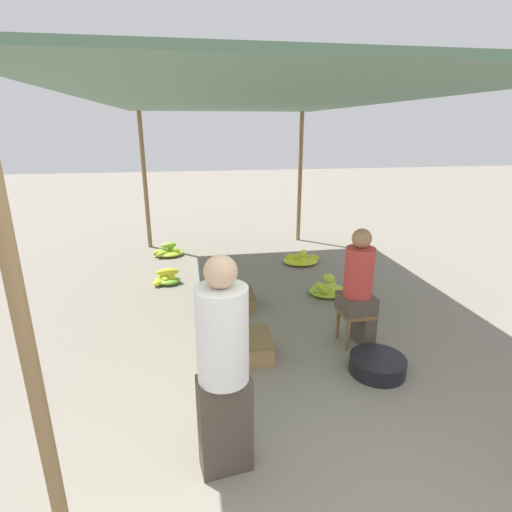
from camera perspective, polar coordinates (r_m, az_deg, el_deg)
name	(u,v)px	position (r m, az deg, el deg)	size (l,w,h in m)	color
canopy_post_front_left	(27,348)	(2.22, -29.88, -11.38)	(0.08, 0.08, 2.52)	olive
canopy_post_back_left	(145,182)	(7.86, -15.59, 10.13)	(0.08, 0.08, 2.52)	olive
canopy_post_back_right	(300,179)	(8.13, 6.30, 10.92)	(0.08, 0.08, 2.52)	olive
canopy_tarp	(247,100)	(4.85, -1.32, 21.40)	(3.40, 6.34, 0.04)	#567A60
vendor_foreground	(223,367)	(2.64, -4.69, -15.47)	(0.37, 0.37, 1.55)	#4C4238
stool	(355,317)	(4.45, 13.98, -8.45)	(0.34, 0.34, 0.39)	brown
vendor_seated	(359,286)	(4.31, 14.57, -4.24)	(0.37, 0.37, 1.29)	#4C4238
basin_black	(377,365)	(4.14, 16.95, -14.64)	(0.53, 0.53, 0.16)	black
banana_pile_left_0	(166,278)	(6.15, -12.70, -3.11)	(0.43, 0.39, 0.24)	yellow
banana_pile_left_1	(168,252)	(7.46, -12.45, 0.62)	(0.55, 0.49, 0.25)	#8BBC33
banana_pile_right_0	(302,259)	(6.93, 6.60, -0.44)	(0.65, 0.52, 0.25)	#ADCA2D
banana_pile_right_1	(327,289)	(5.71, 10.15, -4.64)	(0.55, 0.59, 0.30)	#90BE32
crate_near	(235,300)	(5.24, -3.09, -6.26)	(0.49, 0.49, 0.21)	olive
crate_mid	(246,346)	(4.19, -1.40, -12.79)	(0.52, 0.52, 0.23)	#9E7A4C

